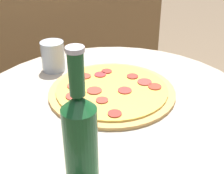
{
  "coord_description": "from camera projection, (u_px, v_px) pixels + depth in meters",
  "views": [
    {
      "loc": [
        -0.36,
        -0.62,
        1.21
      ],
      "look_at": [
        0.02,
        0.05,
        0.78
      ],
      "focal_mm": 50.0,
      "sensor_mm": 36.0,
      "label": 1
    }
  ],
  "objects": [
    {
      "name": "beer_bottle",
      "position": [
        80.0,
        134.0,
        0.56
      ],
      "size": [
        0.06,
        0.06,
        0.27
      ],
      "color": "#195628",
      "rests_on": "table"
    },
    {
      "name": "pizza",
      "position": [
        112.0,
        91.0,
        0.89
      ],
      "size": [
        0.36,
        0.36,
        0.02
      ],
      "color": "tan",
      "rests_on": "table"
    },
    {
      "name": "table",
      "position": [
        113.0,
        155.0,
        0.94
      ],
      "size": [
        0.8,
        0.8,
        0.76
      ],
      "color": "#B2A893",
      "rests_on": "ground_plane"
    },
    {
      "name": "drinking_glass",
      "position": [
        53.0,
        56.0,
        1.0
      ],
      "size": [
        0.07,
        0.07,
        0.1
      ],
      "color": "#ADBCC6",
      "rests_on": "table"
    },
    {
      "name": "fence_panel",
      "position": [
        23.0,
        6.0,
        1.45
      ],
      "size": [
        1.6,
        0.04,
        1.65
      ],
      "color": "olive",
      "rests_on": "ground_plane"
    }
  ]
}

